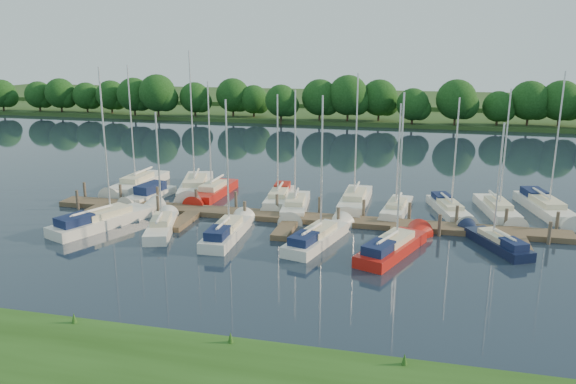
% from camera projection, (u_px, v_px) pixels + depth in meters
% --- Properties ---
extents(ground, '(260.00, 260.00, 0.00)m').
position_uv_depth(ground, '(267.00, 257.00, 35.86)').
color(ground, '#17242F').
rests_on(ground, ground).
extents(dock, '(40.00, 6.00, 0.40)m').
position_uv_depth(dock, '(292.00, 220.00, 42.68)').
color(dock, '#4F3E2C').
rests_on(dock, ground).
extents(mooring_pilings, '(38.24, 2.84, 2.00)m').
position_uv_depth(mooring_pilings, '(296.00, 211.00, 43.64)').
color(mooring_pilings, '#473D33').
rests_on(mooring_pilings, ground).
extents(far_shore, '(180.00, 30.00, 0.60)m').
position_uv_depth(far_shore, '(373.00, 114.00, 106.30)').
color(far_shore, '#23451A').
rests_on(far_shore, ground).
extents(distant_hill, '(220.00, 40.00, 1.40)m').
position_uv_depth(distant_hill, '(383.00, 100.00, 129.71)').
color(distant_hill, '#375324').
rests_on(distant_hill, ground).
extents(treeline, '(146.07, 9.84, 8.31)m').
position_uv_depth(treeline, '(389.00, 101.00, 92.08)').
color(treeline, '#38281C').
rests_on(treeline, ground).
extents(sailboat_n_0, '(2.46, 9.27, 11.86)m').
position_uv_depth(sailboat_n_0, '(137.00, 185.00, 52.89)').
color(sailboat_n_0, silver).
rests_on(sailboat_n_0, ground).
extents(motorboat, '(2.69, 6.21, 1.71)m').
position_uv_depth(motorboat, '(149.00, 195.00, 49.03)').
color(motorboat, silver).
rests_on(motorboat, ground).
extents(sailboat_n_2, '(4.82, 10.45, 13.11)m').
position_uv_depth(sailboat_n_2, '(195.00, 188.00, 51.93)').
color(sailboat_n_2, silver).
rests_on(sailboat_n_2, ground).
extents(sailboat_n_3, '(2.18, 8.18, 10.60)m').
position_uv_depth(sailboat_n_3, '(213.00, 193.00, 49.96)').
color(sailboat_n_3, '#B21810').
rests_on(sailboat_n_3, ground).
extents(sailboat_n_4, '(2.33, 7.52, 9.61)m').
position_uv_depth(sailboat_n_4, '(279.00, 199.00, 48.18)').
color(sailboat_n_4, silver).
rests_on(sailboat_n_4, ground).
extents(sailboat_n_5, '(2.72, 8.02, 10.15)m').
position_uv_depth(sailboat_n_5, '(295.00, 207.00, 45.79)').
color(sailboat_n_5, silver).
rests_on(sailboat_n_5, ground).
extents(sailboat_n_6, '(2.16, 8.87, 11.40)m').
position_uv_depth(sailboat_n_6, '(355.00, 202.00, 47.16)').
color(sailboat_n_6, silver).
rests_on(sailboat_n_6, ground).
extents(sailboat_n_7, '(2.42, 7.21, 9.11)m').
position_uv_depth(sailboat_n_7, '(396.00, 210.00, 45.11)').
color(sailboat_n_7, silver).
rests_on(sailboat_n_7, ground).
extents(sailboat_n_8, '(3.52, 7.61, 9.59)m').
position_uv_depth(sailboat_n_8, '(449.00, 210.00, 44.95)').
color(sailboat_n_8, silver).
rests_on(sailboat_n_8, ground).
extents(sailboat_n_9, '(3.18, 8.17, 10.37)m').
position_uv_depth(sailboat_n_9, '(498.00, 211.00, 44.68)').
color(sailboat_n_9, silver).
rests_on(sailboat_n_9, ground).
extents(sailboat_n_10, '(3.86, 9.23, 11.64)m').
position_uv_depth(sailboat_n_10, '(546.00, 209.00, 45.15)').
color(sailboat_n_10, silver).
rests_on(sailboat_n_10, ground).
extents(sailboat_s_0, '(5.16, 9.34, 12.08)m').
position_uv_depth(sailboat_s_0, '(106.00, 221.00, 41.97)').
color(sailboat_s_0, silver).
rests_on(sailboat_s_0, ground).
extents(sailboat_s_1, '(3.30, 6.90, 9.03)m').
position_uv_depth(sailboat_s_1, '(162.00, 228.00, 40.63)').
color(sailboat_s_1, silver).
rests_on(sailboat_s_1, ground).
extents(sailboat_s_2, '(2.00, 7.72, 10.04)m').
position_uv_depth(sailboat_s_2, '(227.00, 233.00, 39.27)').
color(sailboat_s_2, silver).
rests_on(sailboat_s_2, ground).
extents(sailboat_s_3, '(3.62, 8.14, 10.39)m').
position_uv_depth(sailboat_s_3, '(318.00, 238.00, 38.23)').
color(sailboat_s_3, silver).
rests_on(sailboat_s_3, ground).
extents(sailboat_s_4, '(4.43, 8.29, 10.76)m').
position_uv_depth(sailboat_s_4, '(393.00, 248.00, 36.44)').
color(sailboat_s_4, '#B21810').
rests_on(sailboat_s_4, ground).
extents(sailboat_s_5, '(4.18, 6.47, 8.65)m').
position_uv_depth(sailboat_s_5, '(496.00, 243.00, 37.44)').
color(sailboat_s_5, black).
rests_on(sailboat_s_5, ground).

